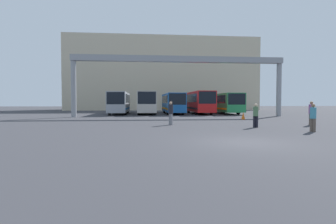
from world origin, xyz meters
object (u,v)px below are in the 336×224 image
bus_slot_3 (199,101)px  bus_slot_1 (146,101)px  bus_slot_2 (173,102)px  pedestrian_near_center (171,113)px  bus_slot_0 (120,102)px  traffic_cone (243,116)px  pedestrian_near_left (311,113)px  bus_slot_4 (224,102)px  pedestrian_far_center (256,115)px  pedestrian_near_right (313,117)px

bus_slot_3 → bus_slot_1: bearing=172.2°
bus_slot_2 → pedestrian_near_center: size_ratio=6.12×
bus_slot_0 → traffic_cone: bearing=-45.0°
bus_slot_3 → pedestrian_near_left: bearing=-77.7°
bus_slot_0 → bus_slot_4: bearing=-0.1°
bus_slot_0 → bus_slot_4: bus_slot_0 is taller
bus_slot_0 → bus_slot_2: 7.95m
bus_slot_1 → bus_slot_2: size_ratio=1.13×
bus_slot_4 → pedestrian_near_center: bus_slot_4 is taller
bus_slot_0 → pedestrian_far_center: bearing=-62.8°
bus_slot_1 → pedestrian_near_right: bearing=-69.3°
bus_slot_4 → traffic_cone: size_ratio=15.66×
bus_slot_1 → pedestrian_near_right: (9.56, -25.35, -0.97)m
pedestrian_near_right → pedestrian_far_center: size_ratio=1.00×
bus_slot_3 → traffic_cone: size_ratio=14.20×
traffic_cone → bus_slot_0: bearing=135.0°
bus_slot_1 → pedestrian_near_center: size_ratio=6.90×
bus_slot_3 → pedestrian_far_center: bearing=-91.7°
pedestrian_near_center → traffic_cone: (8.03, 5.72, -0.60)m
bus_slot_2 → traffic_cone: (5.70, -13.49, -1.37)m
pedestrian_near_right → pedestrian_near_left: size_ratio=0.91×
bus_slot_2 → pedestrian_near_center: 19.37m
pedestrian_far_center → bus_slot_4: bearing=106.6°
bus_slot_0 → pedestrian_near_center: bus_slot_0 is taller
bus_slot_1 → bus_slot_3: (7.95, -1.09, 0.03)m
bus_slot_1 → bus_slot_2: 4.04m
traffic_cone → pedestrian_near_center: bearing=-144.5°
pedestrian_near_left → traffic_cone: size_ratio=2.52×
bus_slot_4 → pedestrian_near_right: bearing=-95.4°
pedestrian_far_center → pedestrian_near_left: bearing=43.2°
bus_slot_0 → bus_slot_1: bus_slot_1 is taller
bus_slot_0 → pedestrian_near_right: (13.53, -24.81, -0.93)m
bus_slot_4 → pedestrian_near_center: size_ratio=6.28×
pedestrian_near_left → bus_slot_3: bearing=1.8°
bus_slot_3 → pedestrian_far_center: (-0.63, -21.37, -1.00)m
bus_slot_1 → pedestrian_far_center: (7.31, -22.46, -0.97)m
bus_slot_3 → pedestrian_near_center: size_ratio=5.69×
bus_slot_2 → bus_slot_4: size_ratio=0.97×
bus_slot_4 → traffic_cone: bus_slot_4 is taller
pedestrian_near_right → traffic_cone: bearing=149.7°
pedestrian_near_center → bus_slot_3: bearing=-53.1°
pedestrian_near_right → traffic_cone: size_ratio=2.30×
bus_slot_1 → traffic_cone: bearing=-55.7°
bus_slot_3 → pedestrian_near_right: 24.34m
traffic_cone → bus_slot_3: bearing=97.5°
bus_slot_1 → bus_slot_4: bus_slot_1 is taller
bus_slot_2 → pedestrian_far_center: bus_slot_2 is taller
bus_slot_3 → bus_slot_4: size_ratio=0.91×
pedestrian_near_center → bus_slot_2: bearing=-41.6°
pedestrian_near_left → traffic_cone: (-2.63, 6.95, -0.61)m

